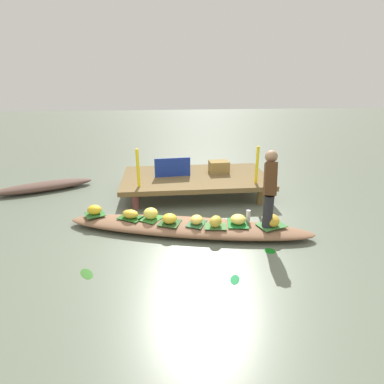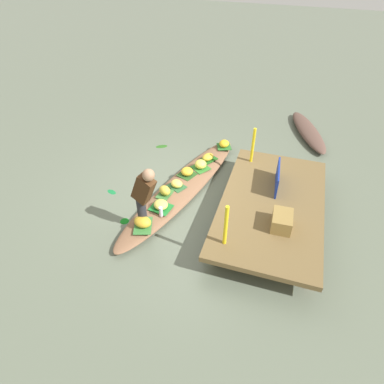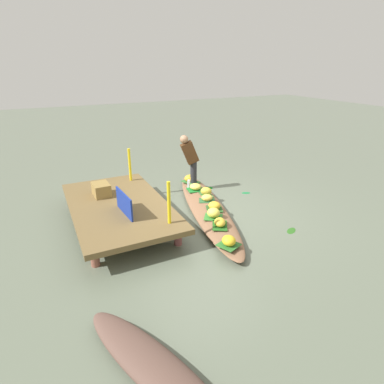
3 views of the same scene
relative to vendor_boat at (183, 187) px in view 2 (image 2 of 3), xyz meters
The scene contains 29 objects.
canal_water 0.09m from the vendor_boat, ahead, with size 40.00×40.00×0.00m, color #5F6957.
dock_platform 1.87m from the vendor_boat, 79.79° to the left, with size 3.20×1.80×0.42m.
vendor_boat is the anchor object (origin of this frame).
moored_boat 3.94m from the vendor_boat, 143.37° to the left, with size 2.18×0.48×0.20m, color brown.
leaf_mat_0 1.40m from the vendor_boat, 11.21° to the right, with size 0.44×0.31×0.01m, color #397938.
banana_bunch_0 1.41m from the vendor_boat, 11.21° to the right, with size 0.31×0.24×0.19m, color gold.
leaf_mat_1 0.66m from the vendor_boat, 162.82° to the left, with size 0.35×0.33×0.01m, color #347A2E.
banana_bunch_1 0.68m from the vendor_boat, 162.82° to the left, with size 0.25×0.25×0.19m, color #F1DF52.
leaf_mat_2 0.85m from the vendor_boat, ahead, with size 0.39×0.33×0.01m, color #1D752B.
banana_bunch_2 0.86m from the vendor_boat, ahead, with size 0.28×0.26×0.15m, color #ECD058.
leaf_mat_3 0.32m from the vendor_boat, behind, with size 0.34×0.33×0.01m, color #295221.
banana_bunch_3 0.35m from the vendor_boat, behind, with size 0.24×0.25×0.16m, color gold.
leaf_mat_4 0.19m from the vendor_boat, 29.83° to the right, with size 0.35×0.27×0.01m, color #306437.
banana_bunch_4 0.23m from the vendor_boat, 29.83° to the right, with size 0.25×0.20×0.14m, color #F9D256.
leaf_mat_5 1.70m from the vendor_boat, 163.79° to the left, with size 0.32×0.32×0.01m, color #2D6C2C.
banana_bunch_5 1.70m from the vendor_boat, 163.79° to the left, with size 0.23×0.25×0.17m, color yellow.
leaf_mat_6 0.50m from the vendor_boat, 26.51° to the right, with size 0.36×0.25×0.01m, color #3C7135.
banana_bunch_6 0.53m from the vendor_boat, 26.51° to the right, with size 0.25×0.19×0.18m, color gold.
leaf_mat_7 1.02m from the vendor_boat, 165.23° to the left, with size 0.40×0.27×0.01m, color #225E1C.
banana_bunch_7 1.02m from the vendor_boat, 165.23° to the left, with size 0.29×0.21×0.14m, color gold.
vendor_person 1.53m from the vendor_boat, ahead, with size 0.28×0.48×1.22m.
water_bottle 1.05m from the vendor_boat, ahead, with size 0.07×0.07×0.20m, color silver.
market_banner 1.90m from the vendor_boat, 95.41° to the left, with size 0.78×0.03×0.41m, color navy.
railing_post_west 1.66m from the vendor_boat, 125.57° to the left, with size 0.06×0.06×0.77m, color yellow.
railing_post_east 2.08m from the vendor_boat, 38.60° to the left, with size 0.06×0.06×0.77m, color yellow.
produce_crate 2.26m from the vendor_boat, 66.15° to the left, with size 0.44×0.32×0.26m, color olive.
drifting_plant_0 1.48m from the vendor_boat, 70.16° to the right, with size 0.22×0.12×0.01m, color #187438.
drifting_plant_1 1.41m from the vendor_boat, 31.84° to the right, with size 0.17×0.17×0.01m, color #106B17.
drifting_plant_2 1.81m from the vendor_boat, 144.07° to the right, with size 0.29×0.14×0.01m, color #2A5F1D.
Camera 2 is at (5.06, 1.82, 4.38)m, focal length 31.25 mm.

